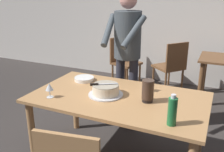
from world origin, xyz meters
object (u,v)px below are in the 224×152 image
(main_dining_table, at_px, (118,105))
(wine_glass_far, at_px, (49,87))
(hurricane_lamp, at_px, (148,91))
(person_cutting_cake, at_px, (127,47))
(wine_glass_near, at_px, (149,82))
(background_chair_1, at_px, (123,59))
(background_chair_0, at_px, (171,65))
(cake_knife, at_px, (98,84))
(water_bottle, at_px, (172,111))
(cake_on_platter, at_px, (106,90))
(plate_stack, at_px, (84,79))

(main_dining_table, distance_m, wine_glass_far, 0.69)
(hurricane_lamp, bearing_deg, person_cutting_cake, 124.28)
(wine_glass_near, xyz_separation_m, person_cutting_cake, (-0.41, 0.45, 0.22))
(background_chair_1, bearing_deg, background_chair_0, 0.41)
(hurricane_lamp, bearing_deg, cake_knife, -173.23)
(background_chair_0, bearing_deg, hurricane_lamp, -84.57)
(main_dining_table, height_order, water_bottle, water_bottle)
(cake_on_platter, relative_size, background_chair_1, 0.38)
(plate_stack, bearing_deg, water_bottle, -27.73)
(hurricane_lamp, bearing_deg, wine_glass_near, 104.67)
(main_dining_table, bearing_deg, hurricane_lamp, -1.21)
(main_dining_table, distance_m, water_bottle, 0.70)
(wine_glass_near, xyz_separation_m, water_bottle, (0.35, -0.57, 0.01))
(plate_stack, distance_m, person_cutting_cake, 0.64)
(wine_glass_near, height_order, wine_glass_far, same)
(cake_knife, xyz_separation_m, plate_stack, (-0.34, 0.31, -0.10))
(background_chair_0, distance_m, background_chair_1, 0.90)
(background_chair_1, bearing_deg, wine_glass_far, -84.78)
(main_dining_table, relative_size, cake_on_platter, 4.94)
(plate_stack, height_order, person_cutting_cake, person_cutting_cake)
(wine_glass_far, bearing_deg, background_chair_0, 74.77)
(plate_stack, bearing_deg, wine_glass_near, -0.53)
(wine_glass_near, distance_m, background_chair_1, 2.22)
(main_dining_table, height_order, cake_on_platter, cake_on_platter)
(cake_on_platter, height_order, background_chair_0, background_chair_0)
(water_bottle, bearing_deg, background_chair_0, 101.14)
(cake_knife, relative_size, plate_stack, 1.10)
(water_bottle, bearing_deg, background_chair_1, 119.07)
(main_dining_table, height_order, wine_glass_far, wine_glass_far)
(main_dining_table, height_order, plate_stack, plate_stack)
(plate_stack, relative_size, hurricane_lamp, 1.05)
(plate_stack, height_order, background_chair_1, background_chair_1)
(hurricane_lamp, bearing_deg, background_chair_1, 116.93)
(wine_glass_near, relative_size, water_bottle, 0.58)
(wine_glass_far, distance_m, background_chair_0, 2.58)
(wine_glass_far, bearing_deg, wine_glass_near, 33.31)
(person_cutting_cake, bearing_deg, wine_glass_far, -112.49)
(main_dining_table, relative_size, hurricane_lamp, 8.00)
(cake_on_platter, distance_m, wine_glass_far, 0.54)
(main_dining_table, relative_size, wine_glass_near, 11.67)
(wine_glass_near, bearing_deg, person_cutting_cake, 132.43)
(main_dining_table, height_order, wine_glass_near, wine_glass_near)
(main_dining_table, distance_m, background_chair_1, 2.32)
(plate_stack, xyz_separation_m, wine_glass_far, (-0.06, -0.54, 0.08))
(water_bottle, height_order, person_cutting_cake, person_cutting_cake)
(wine_glass_far, bearing_deg, main_dining_table, 26.65)
(cake_knife, distance_m, background_chair_0, 2.29)
(cake_on_platter, distance_m, cake_knife, 0.10)
(wine_glass_far, xyz_separation_m, hurricane_lamp, (0.88, 0.29, 0.00))
(main_dining_table, xyz_separation_m, wine_glass_far, (-0.59, -0.29, 0.20))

